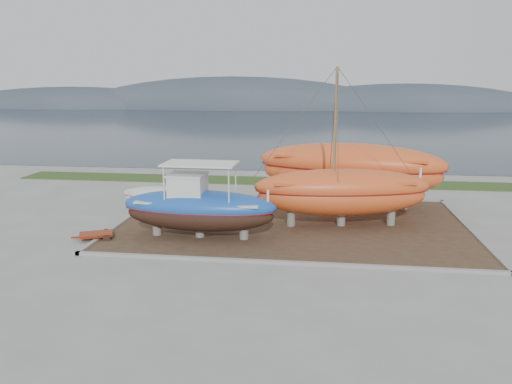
% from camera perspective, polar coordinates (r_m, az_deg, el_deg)
% --- Properties ---
extents(ground, '(140.00, 140.00, 0.00)m').
position_cam_1_polar(ground, '(23.09, 3.57, -6.43)').
color(ground, gray).
rests_on(ground, ground).
extents(dirt_patch, '(18.00, 12.00, 0.06)m').
position_cam_1_polar(dirt_patch, '(26.89, 4.16, -3.62)').
color(dirt_patch, '#422D1E').
rests_on(dirt_patch, ground).
extents(curb_frame, '(18.60, 12.60, 0.15)m').
position_cam_1_polar(curb_frame, '(26.88, 4.16, -3.53)').
color(curb_frame, gray).
rests_on(curb_frame, ground).
extents(grass_strip, '(44.00, 3.00, 0.08)m').
position_cam_1_polar(grass_strip, '(38.06, 5.19, 1.18)').
color(grass_strip, '#284219').
rests_on(grass_strip, ground).
extents(sea, '(260.00, 100.00, 0.04)m').
position_cam_1_polar(sea, '(92.12, 6.61, 7.76)').
color(sea, '#182230').
rests_on(sea, ground).
extents(mountain_ridge, '(200.00, 36.00, 20.00)m').
position_cam_1_polar(mountain_ridge, '(147.00, 6.99, 9.49)').
color(mountain_ridge, '#333D49').
rests_on(mountain_ridge, ground).
extents(blue_caique, '(7.63, 2.55, 3.65)m').
position_cam_1_polar(blue_caique, '(24.19, -6.51, -0.95)').
color(blue_caique, '#1C52B2').
rests_on(blue_caique, dirt_patch).
extents(white_dinghy, '(4.46, 1.82, 1.32)m').
position_cam_1_polar(white_dinghy, '(30.08, -11.02, -0.72)').
color(white_dinghy, silver).
rests_on(white_dinghy, dirt_patch).
extents(orange_sailboat, '(9.52, 4.20, 8.16)m').
position_cam_1_polar(orange_sailboat, '(25.97, 10.00, 4.92)').
color(orange_sailboat, '#DD5322').
rests_on(orange_sailboat, dirt_patch).
extents(orange_bare_hull, '(11.72, 5.35, 3.70)m').
position_cam_1_polar(orange_bare_hull, '(30.89, 10.64, 1.90)').
color(orange_bare_hull, '#DD5322').
rests_on(orange_bare_hull, dirt_patch).
extents(red_trailer, '(2.57, 1.99, 0.33)m').
position_cam_1_polar(red_trailer, '(25.44, -17.80, -4.83)').
color(red_trailer, maroon).
rests_on(red_trailer, ground).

